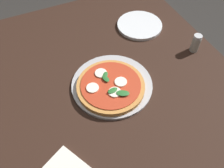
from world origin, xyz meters
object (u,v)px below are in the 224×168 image
(dining_table, at_px, (99,99))
(plate_white, at_px, (140,25))
(serving_tray, at_px, (112,85))
(pizza, at_px, (111,86))
(pepper_shaker, at_px, (196,43))

(dining_table, relative_size, plate_white, 5.44)
(serving_tray, height_order, pizza, pizza)
(dining_table, relative_size, pepper_shaker, 14.12)
(pepper_shaker, bearing_deg, serving_tray, 94.06)
(serving_tray, height_order, plate_white, plate_white)
(dining_table, distance_m, plate_white, 0.41)
(pizza, distance_m, plate_white, 0.40)
(dining_table, distance_m, serving_tray, 0.12)
(pizza, bearing_deg, serving_tray, -39.62)
(pizza, bearing_deg, plate_white, -44.79)
(pepper_shaker, bearing_deg, dining_table, 90.07)
(pizza, bearing_deg, pepper_shaker, -83.94)
(serving_tray, relative_size, pepper_shaker, 3.79)
(serving_tray, bearing_deg, pizza, 140.38)
(plate_white, bearing_deg, dining_table, 127.33)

